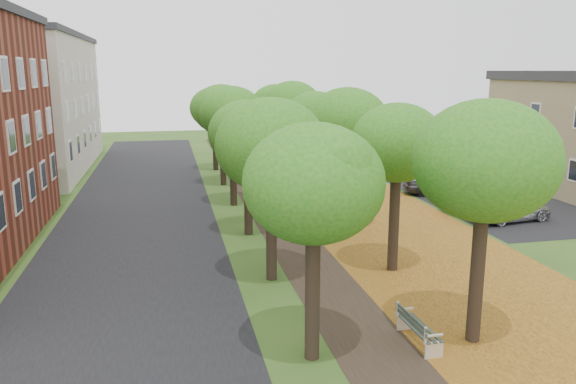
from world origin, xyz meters
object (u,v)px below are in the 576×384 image
car_silver (510,207)px  bench (417,328)px  car_red (480,198)px  car_grey (443,183)px  car_white (443,180)px

car_silver → bench: bearing=129.2°
bench → car_red: 16.98m
car_grey → bench: bearing=163.2°
car_silver → car_white: bearing=-9.8°
bench → car_red: car_red is taller
bench → car_silver: 15.42m
car_grey → car_white: bearing=-17.6°
car_red → car_grey: bearing=-8.5°
car_red → car_white: bearing=-14.1°
car_grey → car_red: bearing=-167.6°
car_white → car_grey: bearing=131.3°
bench → car_white: size_ratio=0.40×
car_silver → car_grey: car_silver is taller
car_silver → car_white: size_ratio=0.89×
car_white → car_silver: bearing=159.8°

